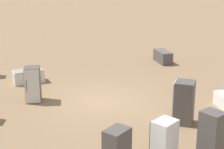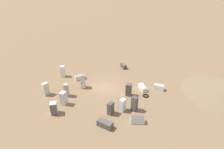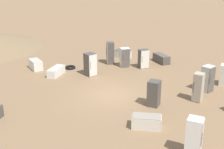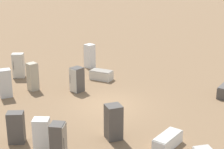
{
  "view_description": "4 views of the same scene",
  "coord_description": "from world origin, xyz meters",
  "px_view_note": "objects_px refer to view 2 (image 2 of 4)",
  "views": [
    {
      "loc": [
        -13.03,
        -9.33,
        6.32
      ],
      "look_at": [
        1.39,
        0.24,
        0.86
      ],
      "focal_mm": 60.0,
      "sensor_mm": 36.0,
      "label": 1
    },
    {
      "loc": [
        -18.8,
        -12.39,
        13.65
      ],
      "look_at": [
        0.78,
        -0.98,
        1.98
      ],
      "focal_mm": 28.0,
      "sensor_mm": 36.0,
      "label": 2
    },
    {
      "loc": [
        7.86,
        17.12,
        8.3
      ],
      "look_at": [
        -0.55,
        -1.08,
        1.0
      ],
      "focal_mm": 50.0,
      "sensor_mm": 36.0,
      "label": 3
    },
    {
      "loc": [
        -2.14,
        -20.37,
        8.71
      ],
      "look_at": [
        0.29,
        -0.02,
        1.9
      ],
      "focal_mm": 60.0,
      "sensor_mm": 36.0,
      "label": 4
    }
  ],
  "objects_px": {
    "discarded_fridge_2": "(137,120)",
    "discarded_fridge_7": "(122,105)",
    "discarded_fridge_0": "(46,89)",
    "discarded_fridge_5": "(110,108)",
    "discarded_fridge_13": "(105,124)",
    "discarded_fridge_9": "(54,108)",
    "discarded_fridge_12": "(83,83)",
    "scrap_tire": "(146,96)",
    "discarded_fridge_3": "(66,90)",
    "discarded_fridge_15": "(123,66)",
    "discarded_fridge_10": "(80,77)",
    "discarded_fridge_8": "(129,90)",
    "discarded_fridge_11": "(63,71)",
    "discarded_fridge_14": "(159,87)",
    "discarded_fridge_1": "(143,87)",
    "discarded_fridge_6": "(63,98)",
    "discarded_fridge_4": "(134,104)"
  },
  "relations": [
    {
      "from": "discarded_fridge_0",
      "to": "discarded_fridge_2",
      "type": "bearing_deg",
      "value": 101.05
    },
    {
      "from": "discarded_fridge_5",
      "to": "discarded_fridge_10",
      "type": "bearing_deg",
      "value": 64.75
    },
    {
      "from": "discarded_fridge_5",
      "to": "discarded_fridge_10",
      "type": "height_order",
      "value": "discarded_fridge_5"
    },
    {
      "from": "discarded_fridge_6",
      "to": "discarded_fridge_14",
      "type": "distance_m",
      "value": 13.44
    },
    {
      "from": "discarded_fridge_9",
      "to": "discarded_fridge_13",
      "type": "bearing_deg",
      "value": 148.07
    },
    {
      "from": "discarded_fridge_2",
      "to": "discarded_fridge_14",
      "type": "height_order",
      "value": "discarded_fridge_14"
    },
    {
      "from": "discarded_fridge_9",
      "to": "discarded_fridge_11",
      "type": "height_order",
      "value": "discarded_fridge_11"
    },
    {
      "from": "discarded_fridge_8",
      "to": "discarded_fridge_3",
      "type": "bearing_deg",
      "value": 107.0
    },
    {
      "from": "discarded_fridge_12",
      "to": "scrap_tire",
      "type": "height_order",
      "value": "discarded_fridge_12"
    },
    {
      "from": "discarded_fridge_3",
      "to": "discarded_fridge_9",
      "type": "xyz_separation_m",
      "value": [
        -3.53,
        -1.31,
        -0.17
      ]
    },
    {
      "from": "discarded_fridge_4",
      "to": "scrap_tire",
      "type": "height_order",
      "value": "discarded_fridge_4"
    },
    {
      "from": "discarded_fridge_9",
      "to": "discarded_fridge_13",
      "type": "height_order",
      "value": "discarded_fridge_9"
    },
    {
      "from": "discarded_fridge_8",
      "to": "discarded_fridge_11",
      "type": "distance_m",
      "value": 11.82
    },
    {
      "from": "discarded_fridge_12",
      "to": "discarded_fridge_15",
      "type": "distance_m",
      "value": 9.45
    },
    {
      "from": "discarded_fridge_0",
      "to": "discarded_fridge_6",
      "type": "distance_m",
      "value": 3.72
    },
    {
      "from": "discarded_fridge_2",
      "to": "discarded_fridge_9",
      "type": "bearing_deg",
      "value": -97.01
    },
    {
      "from": "discarded_fridge_0",
      "to": "discarded_fridge_12",
      "type": "height_order",
      "value": "discarded_fridge_0"
    },
    {
      "from": "discarded_fridge_13",
      "to": "discarded_fridge_14",
      "type": "bearing_deg",
      "value": 166.2
    },
    {
      "from": "scrap_tire",
      "to": "discarded_fridge_3",
      "type": "bearing_deg",
      "value": 119.53
    },
    {
      "from": "discarded_fridge_0",
      "to": "discarded_fridge_13",
      "type": "distance_m",
      "value": 10.45
    },
    {
      "from": "discarded_fridge_1",
      "to": "discarded_fridge_2",
      "type": "relative_size",
      "value": 1.03
    },
    {
      "from": "discarded_fridge_1",
      "to": "discarded_fridge_15",
      "type": "bearing_deg",
      "value": -88.64
    },
    {
      "from": "discarded_fridge_8",
      "to": "scrap_tire",
      "type": "xyz_separation_m",
      "value": [
        0.93,
        -2.2,
        -0.78
      ]
    },
    {
      "from": "discarded_fridge_8",
      "to": "discarded_fridge_10",
      "type": "xyz_separation_m",
      "value": [
        0.22,
        8.78,
        -0.53
      ]
    },
    {
      "from": "discarded_fridge_0",
      "to": "discarded_fridge_3",
      "type": "bearing_deg",
      "value": 120.02
    },
    {
      "from": "discarded_fridge_2",
      "to": "discarded_fridge_5",
      "type": "distance_m",
      "value": 3.39
    },
    {
      "from": "discarded_fridge_9",
      "to": "discarded_fridge_14",
      "type": "distance_m",
      "value": 14.66
    },
    {
      "from": "discarded_fridge_10",
      "to": "discarded_fridge_7",
      "type": "bearing_deg",
      "value": -167.76
    },
    {
      "from": "discarded_fridge_2",
      "to": "discarded_fridge_7",
      "type": "distance_m",
      "value": 2.67
    },
    {
      "from": "discarded_fridge_5",
      "to": "discarded_fridge_9",
      "type": "xyz_separation_m",
      "value": [
        -3.32,
        5.76,
        -0.02
      ]
    },
    {
      "from": "discarded_fridge_3",
      "to": "discarded_fridge_15",
      "type": "relative_size",
      "value": 1.13
    },
    {
      "from": "discarded_fridge_0",
      "to": "discarded_fridge_2",
      "type": "xyz_separation_m",
      "value": [
        1.23,
        -13.14,
        -0.56
      ]
    },
    {
      "from": "discarded_fridge_4",
      "to": "discarded_fridge_8",
      "type": "height_order",
      "value": "discarded_fridge_4"
    },
    {
      "from": "discarded_fridge_5",
      "to": "discarded_fridge_13",
      "type": "bearing_deg",
      "value": -160.58
    },
    {
      "from": "discarded_fridge_3",
      "to": "discarded_fridge_13",
      "type": "height_order",
      "value": "discarded_fridge_3"
    },
    {
      "from": "discarded_fridge_8",
      "to": "discarded_fridge_12",
      "type": "height_order",
      "value": "discarded_fridge_8"
    },
    {
      "from": "discarded_fridge_10",
      "to": "discarded_fridge_12",
      "type": "distance_m",
      "value": 2.82
    },
    {
      "from": "discarded_fridge_3",
      "to": "discarded_fridge_13",
      "type": "distance_m",
      "value": 8.04
    },
    {
      "from": "discarded_fridge_0",
      "to": "discarded_fridge_13",
      "type": "relative_size",
      "value": 1.02
    },
    {
      "from": "discarded_fridge_0",
      "to": "discarded_fridge_14",
      "type": "bearing_deg",
      "value": 130.58
    },
    {
      "from": "discarded_fridge_0",
      "to": "discarded_fridge_1",
      "type": "distance_m",
      "value": 13.69
    },
    {
      "from": "discarded_fridge_5",
      "to": "discarded_fridge_13",
      "type": "xyz_separation_m",
      "value": [
        -2.15,
        -0.59,
        -0.42
      ]
    },
    {
      "from": "discarded_fridge_2",
      "to": "discarded_fridge_7",
      "type": "xyz_separation_m",
      "value": [
        1.04,
        2.42,
        0.46
      ]
    },
    {
      "from": "discarded_fridge_0",
      "to": "discarded_fridge_8",
      "type": "distance_m",
      "value": 11.42
    },
    {
      "from": "discarded_fridge_13",
      "to": "discarded_fridge_10",
      "type": "bearing_deg",
      "value": -125.83
    },
    {
      "from": "discarded_fridge_7",
      "to": "discarded_fridge_11",
      "type": "bearing_deg",
      "value": 85.86
    },
    {
      "from": "discarded_fridge_2",
      "to": "discarded_fridge_7",
      "type": "height_order",
      "value": "discarded_fridge_7"
    },
    {
      "from": "discarded_fridge_7",
      "to": "scrap_tire",
      "type": "height_order",
      "value": "discarded_fridge_7"
    },
    {
      "from": "discarded_fridge_7",
      "to": "discarded_fridge_15",
      "type": "relative_size",
      "value": 0.97
    },
    {
      "from": "discarded_fridge_10",
      "to": "discarded_fridge_14",
      "type": "bearing_deg",
      "value": -131.79
    }
  ]
}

